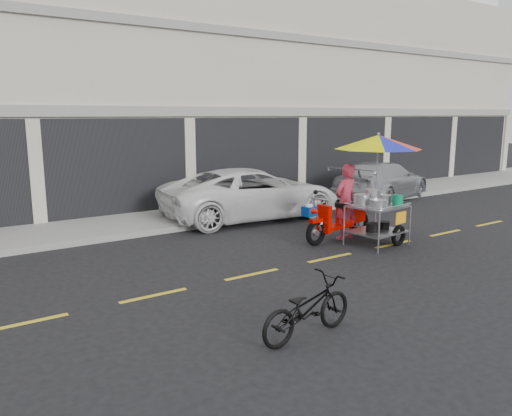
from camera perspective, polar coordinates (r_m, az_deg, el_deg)
ground at (r=10.80m, az=8.44°, el=-5.66°), size 90.00×90.00×0.00m
sidewalk at (r=15.16m, az=-5.76°, el=-0.56°), size 45.00×3.00×0.15m
shophouse_block at (r=20.72m, az=-5.88°, el=14.00°), size 36.00×8.11×10.40m
centerline at (r=10.80m, az=8.44°, el=-5.64°), size 42.00×0.10×0.01m
white_pickup at (r=14.55m, az=-0.50°, el=1.67°), size 5.52×2.92×1.48m
silver_pickup at (r=18.28m, az=14.14°, el=3.04°), size 5.10×3.23×1.38m
near_bicycle at (r=6.95m, az=5.87°, el=-11.31°), size 1.65×0.70×0.84m
food_vendor_rig at (r=11.96m, az=12.41°, el=3.83°), size 2.76×2.20×2.62m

